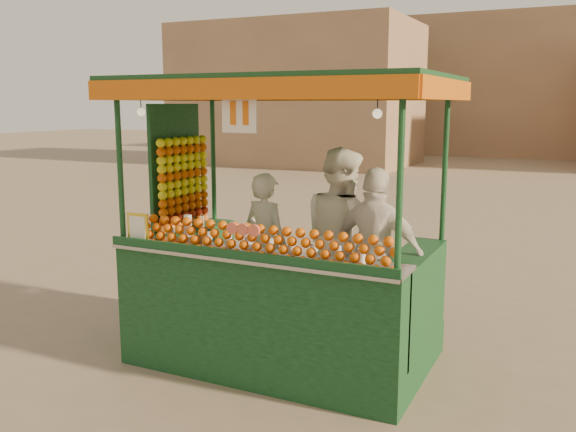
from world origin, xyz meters
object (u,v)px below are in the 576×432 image
at_px(juice_cart, 273,272).
at_px(vendor_right, 376,254).
at_px(vendor_middle, 342,237).
at_px(vendor_left, 266,244).

distance_m(juice_cart, vendor_right, 1.05).
bearing_deg(juice_cart, vendor_middle, 40.14).
height_order(vendor_middle, vendor_right, vendor_middle).
relative_size(juice_cart, vendor_right, 1.87).
relative_size(vendor_left, vendor_right, 0.92).
distance_m(vendor_middle, vendor_right, 0.48).
distance_m(vendor_left, vendor_middle, 0.89).
height_order(juice_cart, vendor_middle, juice_cart).
xyz_separation_m(vendor_middle, vendor_right, (0.43, -0.19, -0.08)).
bearing_deg(vendor_right, vendor_left, -2.75).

